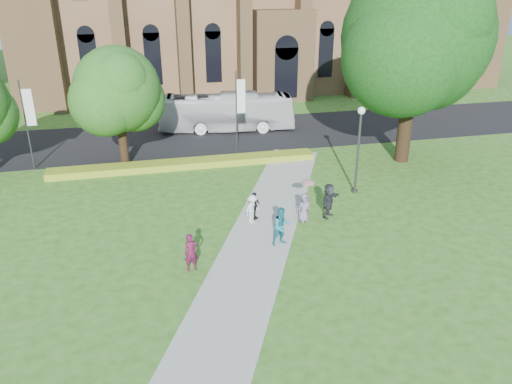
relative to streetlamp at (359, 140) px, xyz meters
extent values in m
plane|color=#2F5E1C|center=(-7.50, -6.50, -3.30)|extent=(160.00, 160.00, 0.00)
cube|color=black|center=(-7.50, 13.50, -3.29)|extent=(160.00, 10.00, 0.02)
cube|color=#B2B2A8|center=(-7.50, -5.50, -3.28)|extent=(15.58, 28.54, 0.04)
cube|color=gold|center=(-9.50, 6.70, -3.07)|extent=(18.00, 1.40, 0.45)
cube|color=brown|center=(2.50, 33.50, 5.20)|extent=(52.00, 16.00, 17.00)
cube|color=brown|center=(2.50, 24.50, 1.20)|extent=(6.00, 2.50, 9.00)
cylinder|color=#38383D|center=(0.00, 0.00, -0.90)|extent=(0.14, 0.14, 4.80)
sphere|color=white|center=(0.00, 0.00, 1.72)|extent=(0.44, 0.44, 0.44)
cylinder|color=#38383D|center=(0.00, 0.00, -3.22)|extent=(0.36, 0.36, 0.15)
cylinder|color=#332114|center=(5.50, 4.50, 0.00)|extent=(0.96, 0.96, 6.60)
sphere|color=#14350E|center=(5.50, 4.50, 5.10)|extent=(9.60, 9.60, 9.60)
cylinder|color=#332114|center=(-13.50, 8.00, -1.23)|extent=(0.60, 0.60, 4.12)
sphere|color=#1C5419|center=(-13.50, 8.00, 1.95)|extent=(5.60, 5.60, 5.60)
cylinder|color=#38383D|center=(-5.50, 8.70, -0.30)|extent=(0.10, 0.10, 6.00)
cube|color=white|center=(-5.15, 8.70, 0.90)|extent=(0.60, 0.02, 2.40)
cylinder|color=#38383D|center=(-19.50, 8.70, -0.30)|extent=(0.10, 0.10, 6.00)
cube|color=white|center=(-19.15, 8.70, 0.90)|extent=(0.60, 0.02, 2.40)
imported|color=white|center=(-5.19, 14.69, -1.72)|extent=(11.46, 4.16, 3.12)
imported|color=#521230|center=(-10.57, -6.47, -2.38)|extent=(0.71, 0.54, 1.75)
imported|color=teal|center=(-6.08, -5.17, -2.29)|extent=(1.06, 0.90, 1.93)
imported|color=silver|center=(-6.92, -2.52, -2.49)|extent=(1.13, 1.07, 1.54)
imported|color=black|center=(-6.78, -2.23, -2.48)|extent=(0.95, 0.85, 1.55)
imported|color=slate|center=(-4.24, -3.05, -2.48)|extent=(0.87, 0.69, 1.56)
imported|color=#292A31|center=(-2.81, -2.85, -2.30)|extent=(1.64, 1.66, 1.91)
imported|color=#C78CA3|center=(-4.06, -2.95, -1.37)|extent=(0.75, 0.75, 0.65)
camera|label=1|loc=(-12.17, -25.53, 8.71)|focal=35.00mm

